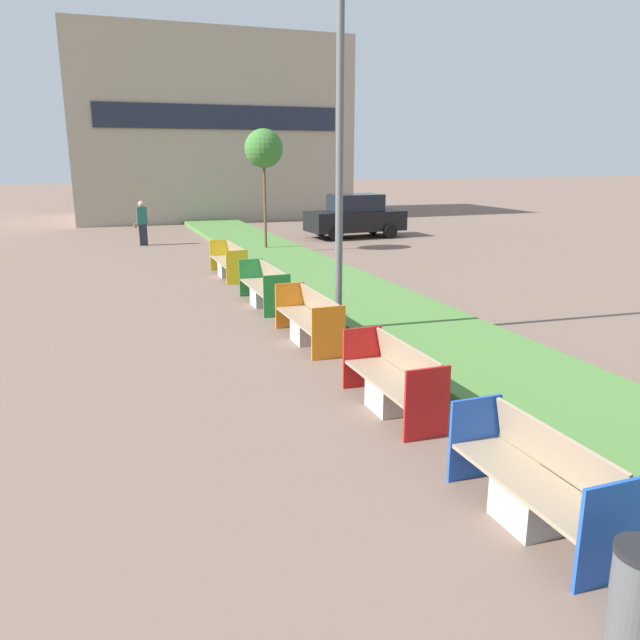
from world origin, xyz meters
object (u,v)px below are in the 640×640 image
(bench_orange_frame, at_px, (310,323))
(sapling_tree_far, at_px, (264,149))
(bench_red_frame, at_px, (393,385))
(bench_green_frame, at_px, (265,290))
(parked_car_distant, at_px, (355,216))
(bench_blue_frame, at_px, (534,489))
(pedestrian_walking, at_px, (142,223))
(litter_bin, at_px, (638,602))
(bench_yellow_frame, at_px, (230,264))
(street_lamp_post, at_px, (340,132))

(bench_orange_frame, bearing_deg, sapling_tree_far, 78.68)
(bench_red_frame, height_order, bench_green_frame, same)
(bench_green_frame, bearing_deg, parked_car_distant, 57.33)
(bench_green_frame, bearing_deg, bench_blue_frame, -90.03)
(pedestrian_walking, bearing_deg, bench_orange_frame, -83.09)
(bench_orange_frame, distance_m, parked_car_distant, 15.94)
(litter_bin, distance_m, pedestrian_walking, 22.98)
(bench_orange_frame, xyz_separation_m, bench_green_frame, (0.00, 3.19, 0.00))
(bench_yellow_frame, relative_size, litter_bin, 2.83)
(bench_green_frame, bearing_deg, sapling_tree_far, 74.46)
(bench_red_frame, bearing_deg, pedestrian_walking, 95.59)
(bench_red_frame, height_order, sapling_tree_far, sapling_tree_far)
(bench_blue_frame, relative_size, bench_orange_frame, 0.87)
(bench_orange_frame, relative_size, sapling_tree_far, 0.51)
(bench_red_frame, bearing_deg, parked_car_distant, 68.23)
(bench_yellow_frame, relative_size, pedestrian_walking, 1.39)
(bench_green_frame, height_order, bench_yellow_frame, same)
(bench_yellow_frame, xyz_separation_m, pedestrian_walking, (-1.80, 7.72, 0.51))
(bench_orange_frame, distance_m, bench_green_frame, 3.19)
(bench_red_frame, relative_size, bench_orange_frame, 0.90)
(bench_blue_frame, xyz_separation_m, bench_green_frame, (0.00, 9.69, 0.01))
(bench_blue_frame, distance_m, bench_green_frame, 9.69)
(bench_red_frame, xyz_separation_m, parked_car_distant, (7.10, 17.79, 0.55))
(bench_blue_frame, height_order, bench_orange_frame, same)
(bench_blue_frame, xyz_separation_m, sapling_tree_far, (2.28, 17.88, 3.32))
(bench_orange_frame, bearing_deg, litter_bin, -92.88)
(bench_blue_frame, xyz_separation_m, pedestrian_walking, (-1.80, 21.34, 0.52))
(bench_red_frame, distance_m, sapling_tree_far, 15.44)
(bench_red_frame, relative_size, parked_car_distant, 0.47)
(litter_bin, xyz_separation_m, street_lamp_post, (1.02, 8.15, 3.42))
(bench_blue_frame, xyz_separation_m, bench_orange_frame, (0.00, 6.49, 0.01))
(parked_car_distant, bearing_deg, sapling_tree_far, -152.27)
(bench_green_frame, bearing_deg, street_lamp_post, -79.01)
(bench_red_frame, relative_size, pedestrian_walking, 1.16)
(street_lamp_post, distance_m, pedestrian_walking, 15.27)
(bench_blue_frame, relative_size, litter_bin, 2.27)
(bench_red_frame, height_order, pedestrian_walking, pedestrian_walking)
(litter_bin, bearing_deg, bench_orange_frame, 87.12)
(bench_yellow_frame, bearing_deg, bench_green_frame, -90.02)
(bench_blue_frame, distance_m, bench_orange_frame, 6.49)
(sapling_tree_far, relative_size, pedestrian_walking, 2.52)
(street_lamp_post, xyz_separation_m, parked_car_distant, (6.49, 14.21, -2.94))
(street_lamp_post, height_order, sapling_tree_far, street_lamp_post)
(bench_green_frame, bearing_deg, bench_orange_frame, -90.02)
(bench_orange_frame, height_order, litter_bin, bench_orange_frame)
(street_lamp_post, xyz_separation_m, pedestrian_walking, (-2.41, 14.79, -2.97))
(bench_red_frame, bearing_deg, sapling_tree_far, 81.29)
(bench_blue_frame, distance_m, litter_bin, 1.65)
(bench_yellow_frame, height_order, street_lamp_post, street_lamp_post)
(bench_green_frame, xyz_separation_m, parked_car_distant, (7.10, 11.07, 0.54))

